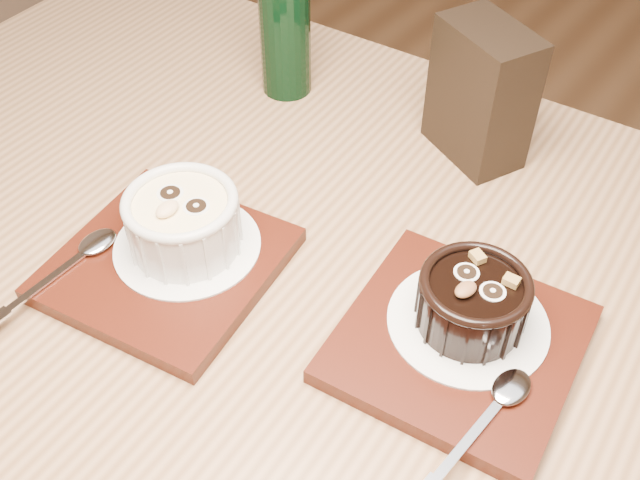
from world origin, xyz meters
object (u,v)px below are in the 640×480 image
Objects in this scene: condiment_stand at (481,93)px; tray_left at (167,264)px; tray_right at (458,343)px; ramekin_dark at (473,299)px; ramekin_white at (183,220)px; green_bottle at (285,24)px; table at (310,368)px.

tray_left is at bearing -112.72° from condiment_stand.
ramekin_dark is (-0.00, 0.02, 0.04)m from tray_right.
ramekin_dark is at bearing 14.80° from ramekin_white.
tray_left is at bearing -104.60° from ramekin_white.
ramekin_white is 0.55× the size of tray_right.
condiment_stand is 0.23m from green_bottle.
table is 0.37m from green_bottle.
condiment_stand is (0.13, 0.31, 0.06)m from tray_left.
ramekin_white reaches higher than tray_left.
condiment_stand reaches higher than ramekin_dark.
tray_left is at bearing -162.50° from tray_right.
ramekin_dark reaches higher than tray_right.
ramekin_white is at bearing 77.56° from tray_left.
ramekin_white is 0.32m from condiment_stand.
tray_right is at bearing -63.57° from condiment_stand.
green_bottle reaches higher than tray_left.
tray_left is 1.29× the size of condiment_stand.
ramekin_white is at bearing -113.44° from condiment_stand.
tray_left is (-0.12, -0.04, 0.10)m from table.
condiment_stand is (0.13, 0.29, 0.02)m from ramekin_white.
tray_right is at bearing -31.28° from green_bottle.
condiment_stand reaches higher than ramekin_white.
ramekin_white reaches higher than ramekin_dark.
table is 0.31m from condiment_stand.
tray_right is 2.06× the size of ramekin_dark.
green_bottle is (-0.22, 0.24, 0.17)m from table.
condiment_stand reaches higher than tray_left.
tray_right is at bearing -70.83° from ramekin_dark.
ramekin_dark reaches higher than table.
ramekin_white is 1.13× the size of ramekin_dark.
green_bottle reaches higher than ramekin_dark.
green_bottle is (-0.34, 0.21, 0.07)m from tray_right.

